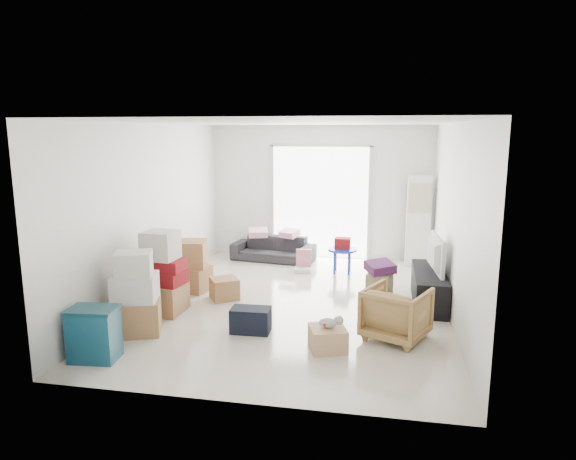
# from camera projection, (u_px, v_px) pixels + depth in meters

# --- Properties ---
(room_shell) EXTENTS (4.98, 6.48, 3.18)m
(room_shell) POSITION_uv_depth(u_px,v_px,m) (295.00, 216.00, 7.58)
(room_shell) COLOR beige
(room_shell) RESTS_ON ground
(sliding_door) EXTENTS (2.10, 0.04, 2.33)m
(sliding_door) POSITION_uv_depth(u_px,v_px,m) (320.00, 198.00, 10.47)
(sliding_door) COLOR white
(sliding_door) RESTS_ON room_shell
(ac_tower) EXTENTS (0.45, 0.30, 1.75)m
(ac_tower) POSITION_uv_depth(u_px,v_px,m) (418.00, 221.00, 9.87)
(ac_tower) COLOR white
(ac_tower) RESTS_ON room_shell
(tv_console) EXTENTS (0.45, 1.51, 0.50)m
(tv_console) POSITION_uv_depth(u_px,v_px,m) (429.00, 287.00, 7.75)
(tv_console) COLOR black
(tv_console) RESTS_ON room_shell
(television) EXTENTS (0.63, 1.00, 0.12)m
(television) POSITION_uv_depth(u_px,v_px,m) (430.00, 267.00, 7.69)
(television) COLOR black
(television) RESTS_ON tv_console
(sofa) EXTENTS (1.71, 0.72, 0.65)m
(sofa) POSITION_uv_depth(u_px,v_px,m) (273.00, 245.00, 10.35)
(sofa) COLOR #2B2B31
(sofa) RESTS_ON room_shell
(pillow_left) EXTENTS (0.46, 0.40, 0.12)m
(pillow_left) POSITION_uv_depth(u_px,v_px,m) (258.00, 226.00, 10.29)
(pillow_left) COLOR #F6B4CC
(pillow_left) RESTS_ON sofa
(pillow_right) EXTENTS (0.41, 0.38, 0.11)m
(pillow_right) POSITION_uv_depth(u_px,v_px,m) (289.00, 227.00, 10.22)
(pillow_right) COLOR #F6B4CC
(pillow_right) RESTS_ON sofa
(armchair) EXTENTS (0.93, 0.91, 0.74)m
(armchair) POSITION_uv_depth(u_px,v_px,m) (396.00, 311.00, 6.41)
(armchair) COLOR tan
(armchair) RESTS_ON room_shell
(storage_bins) EXTENTS (0.57, 0.42, 0.62)m
(storage_bins) POSITION_uv_depth(u_px,v_px,m) (94.00, 334.00, 5.83)
(storage_bins) COLOR navy
(storage_bins) RESTS_ON room_shell
(box_stack_a) EXTENTS (0.72, 0.66, 1.08)m
(box_stack_a) POSITION_uv_depth(u_px,v_px,m) (136.00, 297.00, 6.57)
(box_stack_a) COLOR olive
(box_stack_a) RESTS_ON room_shell
(box_stack_b) EXTENTS (0.70, 0.61, 1.19)m
(box_stack_b) POSITION_uv_depth(u_px,v_px,m) (162.00, 277.00, 7.34)
(box_stack_b) COLOR olive
(box_stack_b) RESTS_ON room_shell
(box_stack_c) EXTENTS (0.63, 0.56, 0.83)m
(box_stack_c) POSITION_uv_depth(u_px,v_px,m) (191.00, 266.00, 8.37)
(box_stack_c) COLOR olive
(box_stack_c) RESTS_ON room_shell
(loose_box) EXTENTS (0.55, 0.55, 0.33)m
(loose_box) POSITION_uv_depth(u_px,v_px,m) (224.00, 289.00, 7.99)
(loose_box) COLOR olive
(loose_box) RESTS_ON room_shell
(duffel_bag) EXTENTS (0.51, 0.32, 0.32)m
(duffel_bag) POSITION_uv_depth(u_px,v_px,m) (251.00, 320.00, 6.67)
(duffel_bag) COLOR black
(duffel_bag) RESTS_ON room_shell
(ottoman) EXTENTS (0.44, 0.44, 0.36)m
(ottoman) POSITION_uv_depth(u_px,v_px,m) (379.00, 284.00, 8.16)
(ottoman) COLOR tan
(ottoman) RESTS_ON room_shell
(blanket) EXTENTS (0.53, 0.53, 0.14)m
(blanket) POSITION_uv_depth(u_px,v_px,m) (380.00, 269.00, 8.12)
(blanket) COLOR #542256
(blanket) RESTS_ON ottoman
(kids_table) EXTENTS (0.53, 0.53, 0.65)m
(kids_table) POSITION_uv_depth(u_px,v_px,m) (342.00, 248.00, 9.42)
(kids_table) COLOR #1632A8
(kids_table) RESTS_ON room_shell
(toy_walker) EXTENTS (0.34, 0.30, 0.41)m
(toy_walker) POSITION_uv_depth(u_px,v_px,m) (303.00, 265.00, 9.56)
(toy_walker) COLOR silver
(toy_walker) RESTS_ON room_shell
(wood_crate) EXTENTS (0.53, 0.53, 0.28)m
(wood_crate) POSITION_uv_depth(u_px,v_px,m) (328.00, 338.00, 6.13)
(wood_crate) COLOR tan
(wood_crate) RESTS_ON room_shell
(plush_bunny) EXTENTS (0.29, 0.17, 0.15)m
(plush_bunny) POSITION_uv_depth(u_px,v_px,m) (331.00, 322.00, 6.09)
(plush_bunny) COLOR #B2ADA8
(plush_bunny) RESTS_ON wood_crate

